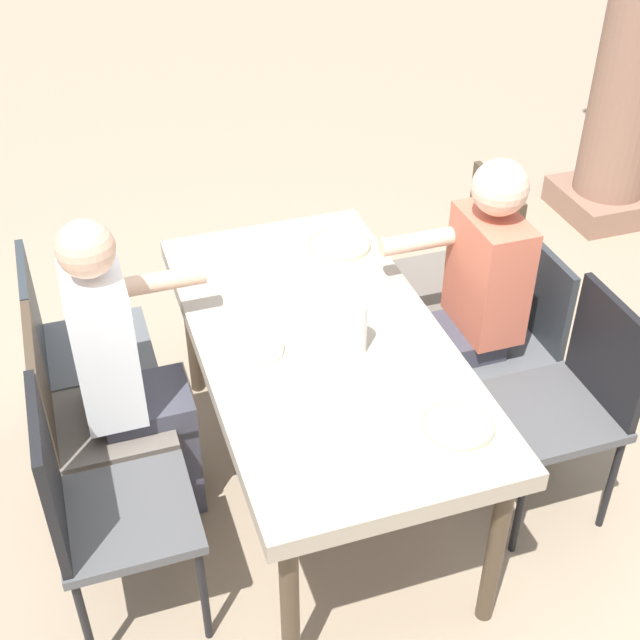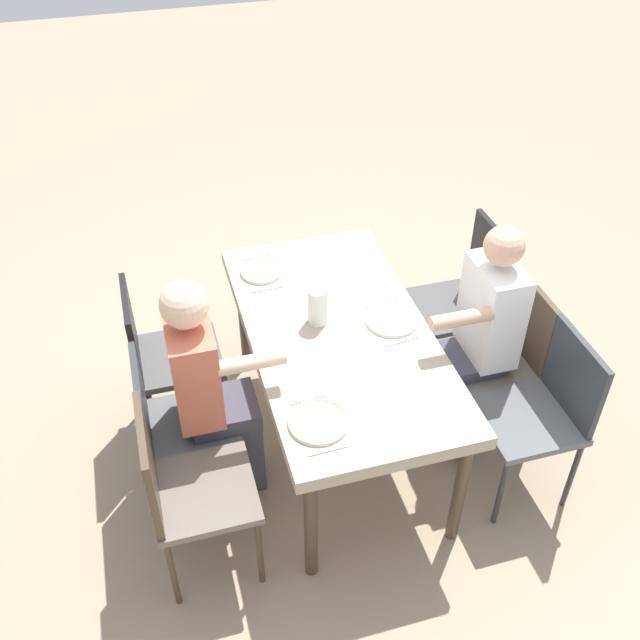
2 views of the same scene
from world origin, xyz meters
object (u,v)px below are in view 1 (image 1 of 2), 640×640
diner_woman_green (128,369)px  diner_man_white (469,301)px  plate_1 (248,349)px  plate_0 (339,245)px  water_pitcher (352,330)px  chair_east_north (572,395)px  plate_2 (458,426)px  chair_east_south (97,505)px  chair_west_north (465,266)px  chair_west_south (73,342)px  chair_mid_south (84,413)px  chair_mid_north (508,330)px  dining_table (321,353)px

diner_woman_green → diner_man_white: 1.33m
plate_1 → plate_0: bearing=136.0°
water_pitcher → chair_east_north: bearing=72.6°
plate_0 → plate_2: 1.12m
plate_0 → plate_1: (0.55, -0.53, 0.00)m
diner_man_white → plate_0: 0.58m
chair_east_south → plate_0: 1.45m
plate_1 → diner_woman_green: bearing=-106.7°
chair_west_north → diner_man_white: 0.48m
plate_0 → chair_west_north: bearing=89.5°
plate_1 → water_pitcher: water_pitcher is taller
chair_east_north → plate_2: size_ratio=4.06×
chair_west_south → chair_east_south: chair_east_south is taller
water_pitcher → chair_mid_south: bearing=-103.7°
diner_man_white → plate_1: (0.12, -0.92, 0.08)m
chair_east_north → chair_east_south: (-0.00, -1.70, 0.02)m
chair_mid_north → plate_2: size_ratio=3.78×
chair_west_south → chair_east_north: chair_east_north is taller
dining_table → chair_mid_south: (-0.13, -0.85, -0.16)m
chair_mid_south → chair_east_north: (0.47, 1.70, 0.01)m
diner_woman_green → plate_2: (0.70, 0.93, 0.08)m
chair_east_south → diner_woman_green: bearing=158.9°
chair_mid_north → plate_1: (0.12, -1.11, 0.27)m
diner_man_white → water_pitcher: bearing=-68.2°
chair_mid_north → water_pitcher: 0.87m
diner_woman_green → plate_0: 1.03m
water_pitcher → dining_table: bearing=-141.6°
diner_man_white → chair_east_north: bearing=22.7°
dining_table → diner_man_white: (-0.13, 0.65, -0.00)m
chair_west_south → chair_east_north: size_ratio=1.00×
dining_table → chair_east_north: (0.34, 0.85, -0.15)m
chair_mid_north → chair_east_north: size_ratio=0.93×
chair_east_south → plate_2: (0.23, 1.11, 0.21)m
chair_east_south → plate_2: chair_east_south is taller
chair_west_north → chair_east_north: (0.89, -0.00, -0.01)m
chair_east_south → plate_0: chair_east_south is taller
chair_east_north → plate_2: chair_east_north is taller
dining_table → chair_mid_north: (-0.13, 0.85, -0.19)m
dining_table → chair_west_north: bearing=122.8°
chair_west_south → water_pitcher: (0.65, 0.93, 0.31)m
chair_west_north → chair_east_north: 0.89m
plate_1 → chair_west_south: bearing=-132.9°
plate_1 → chair_east_north: bearing=72.7°
chair_east_south → diner_man_white: size_ratio=0.76×
chair_mid_south → plate_0: chair_mid_south is taller
chair_east_north → plate_0: size_ratio=3.57×
chair_west_north → plate_1: (0.54, -1.12, 0.22)m
dining_table → plate_1: bearing=-91.6°
dining_table → plate_1: (-0.01, -0.27, 0.08)m
chair_east_north → plate_1: size_ratio=3.67×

